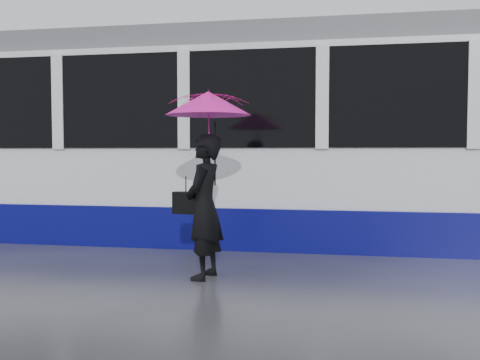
# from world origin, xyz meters

# --- Properties ---
(ground) EXTENTS (90.00, 90.00, 0.00)m
(ground) POSITION_xyz_m (0.00, 0.00, 0.00)
(ground) COLOR #2A2A2F
(ground) RESTS_ON ground
(rails) EXTENTS (34.00, 1.51, 0.02)m
(rails) POSITION_xyz_m (0.00, 2.50, 0.01)
(rails) COLOR #3F3D38
(rails) RESTS_ON ground
(tram) EXTENTS (26.00, 2.56, 3.35)m
(tram) POSITION_xyz_m (1.68, 2.50, 1.64)
(tram) COLOR white
(tram) RESTS_ON ground
(woman) EXTENTS (0.47, 0.64, 1.64)m
(woman) POSITION_xyz_m (-0.08, -0.46, 0.82)
(woman) COLOR black
(woman) RESTS_ON ground
(umbrella) EXTENTS (1.08, 1.08, 1.11)m
(umbrella) POSITION_xyz_m (-0.03, -0.46, 1.80)
(umbrella) COLOR #FE158E
(umbrella) RESTS_ON ground
(handbag) EXTENTS (0.31, 0.16, 0.43)m
(handbag) POSITION_xyz_m (-0.30, -0.44, 0.86)
(handbag) COLOR black
(handbag) RESTS_ON ground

